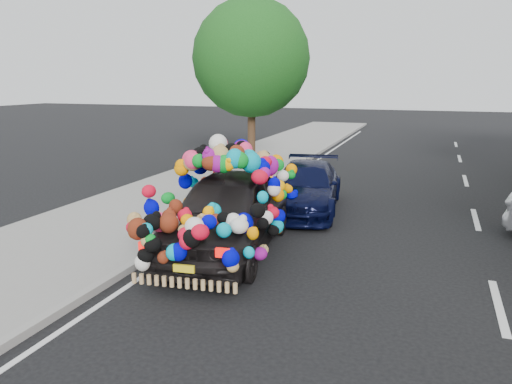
% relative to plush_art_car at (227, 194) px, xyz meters
% --- Properties ---
extents(ground, '(100.00, 100.00, 0.00)m').
position_rel_plush_art_car_xyz_m(ground, '(1.17, -0.98, -1.13)').
color(ground, black).
rests_on(ground, ground).
extents(sidewalk, '(4.00, 60.00, 0.12)m').
position_rel_plush_art_car_xyz_m(sidewalk, '(-3.13, -0.98, -1.07)').
color(sidewalk, gray).
rests_on(sidewalk, ground).
extents(kerb, '(0.15, 60.00, 0.13)m').
position_rel_plush_art_car_xyz_m(kerb, '(-1.18, -0.98, -1.06)').
color(kerb, gray).
rests_on(kerb, ground).
extents(lane_markings, '(6.00, 50.00, 0.01)m').
position_rel_plush_art_car_xyz_m(lane_markings, '(4.77, -0.98, -1.12)').
color(lane_markings, silver).
rests_on(lane_markings, ground).
extents(tree_near_sidewalk, '(4.20, 4.20, 6.13)m').
position_rel_plush_art_car_xyz_m(tree_near_sidewalk, '(-2.63, 8.52, 2.89)').
color(tree_near_sidewalk, '#332114').
rests_on(tree_near_sidewalk, ground).
extents(plush_art_car, '(2.67, 4.94, 2.20)m').
position_rel_plush_art_car_xyz_m(plush_art_car, '(0.00, 0.00, 0.00)').
color(plush_art_car, black).
rests_on(plush_art_car, ground).
extents(navy_sedan, '(2.20, 4.31, 1.20)m').
position_rel_plush_art_car_xyz_m(navy_sedan, '(0.67, 3.52, -0.53)').
color(navy_sedan, black).
rests_on(navy_sedan, ground).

